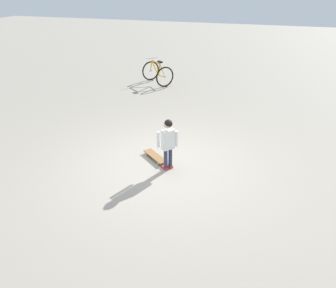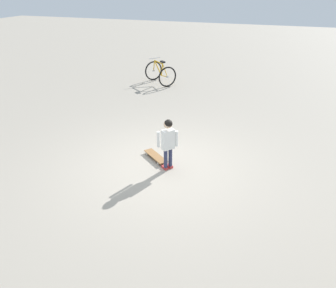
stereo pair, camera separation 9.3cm
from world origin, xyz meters
name	(u,v)px [view 1 (the left image)]	position (x,y,z in m)	size (l,w,h in m)	color
ground_plane	(161,167)	(0.00, 0.00, 0.00)	(50.00, 50.00, 0.00)	#9E9384
child_person	(168,139)	(0.01, 0.16, 0.66)	(0.28, 0.38, 1.06)	#2D3351
skateboard	(155,156)	(-0.29, -0.22, 0.06)	(0.59, 0.66, 0.07)	olive
bicycle_mid	(158,73)	(-5.70, -2.12, 0.38)	(1.23, 1.28, 0.85)	black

